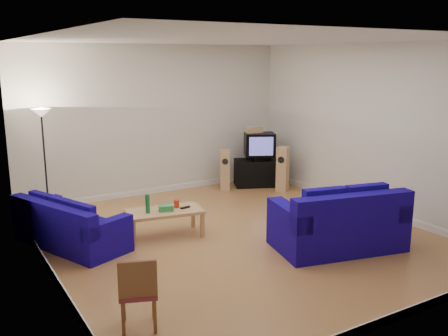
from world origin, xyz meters
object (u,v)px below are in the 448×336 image
sofa_loveseat (339,226)px  television (260,144)px  tv_stand (257,173)px  sofa_three_seat (68,229)px  coffee_table (165,213)px

sofa_loveseat → television: 4.05m
tv_stand → sofa_loveseat: bearing=-82.1°
sofa_three_seat → coffee_table: sofa_three_seat is taller
sofa_three_seat → tv_stand: 4.98m
sofa_three_seat → coffee_table: 1.54m
sofa_loveseat → tv_stand: bearing=86.8°
sofa_three_seat → sofa_loveseat: 4.26m
sofa_loveseat → television: (1.16, 3.83, 0.61)m
coffee_table → tv_stand: size_ratio=1.33×
coffee_table → television: size_ratio=1.62×
sofa_three_seat → coffee_table: size_ratio=1.60×
coffee_table → television: 3.83m
sofa_three_seat → coffee_table: bearing=53.6°
sofa_three_seat → television: 5.04m
coffee_table → sofa_three_seat: bearing=165.9°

